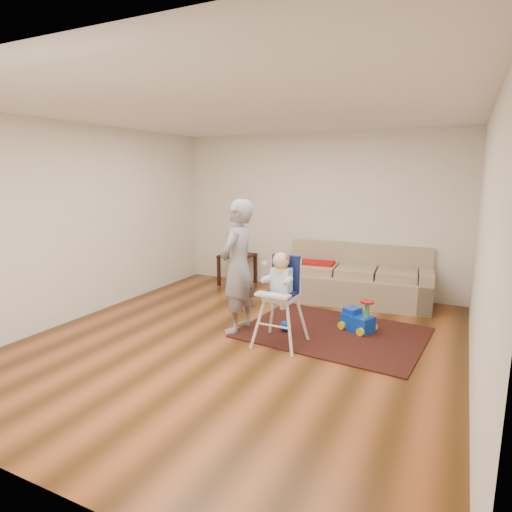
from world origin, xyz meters
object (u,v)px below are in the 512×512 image
at_px(sofa, 356,274).
at_px(adult, 238,267).
at_px(side_table, 237,269).
at_px(toy_ball, 285,326).
at_px(ride_on_toy, 358,314).
at_px(high_chair, 281,301).

xyz_separation_m(sofa, adult, (-1.07, -1.97, 0.41)).
distance_m(sofa, adult, 2.28).
height_order(side_table, toy_ball, side_table).
bearing_deg(sofa, ride_on_toy, -80.67).
distance_m(side_table, high_chair, 2.95).
bearing_deg(toy_ball, high_chair, -76.10).
xyz_separation_m(side_table, toy_ball, (1.73, -1.90, -0.19)).
xyz_separation_m(side_table, high_chair, (1.83, -2.30, 0.27)).
relative_size(side_table, ride_on_toy, 1.30).
height_order(side_table, high_chair, high_chair).
xyz_separation_m(high_chair, adult, (-0.67, 0.19, 0.31)).
bearing_deg(adult, sofa, 153.28).
height_order(ride_on_toy, high_chair, high_chair).
bearing_deg(ride_on_toy, toy_ball, -127.79).
distance_m(ride_on_toy, adult, 1.67).
relative_size(high_chair, adult, 0.66).
bearing_deg(side_table, ride_on_toy, -29.60).
bearing_deg(high_chair, adult, 164.84).
bearing_deg(toy_ball, side_table, 132.34).
distance_m(toy_ball, adult, 0.98).
xyz_separation_m(sofa, side_table, (-2.22, 0.13, -0.16)).
relative_size(toy_ball, adult, 0.08).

